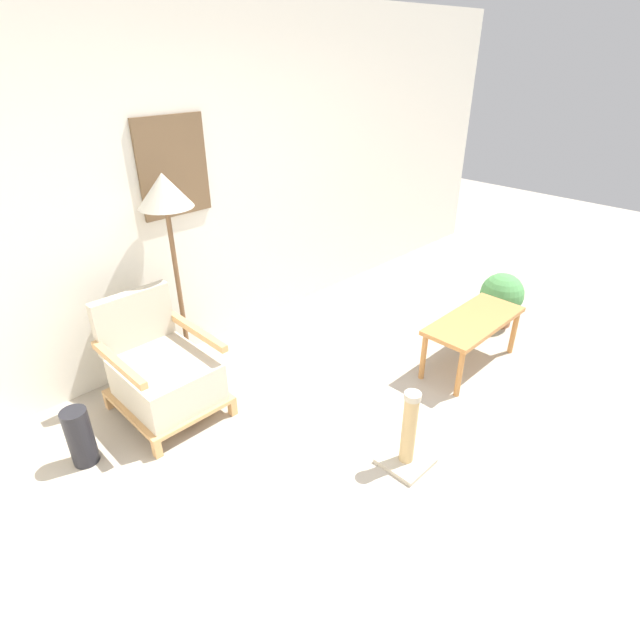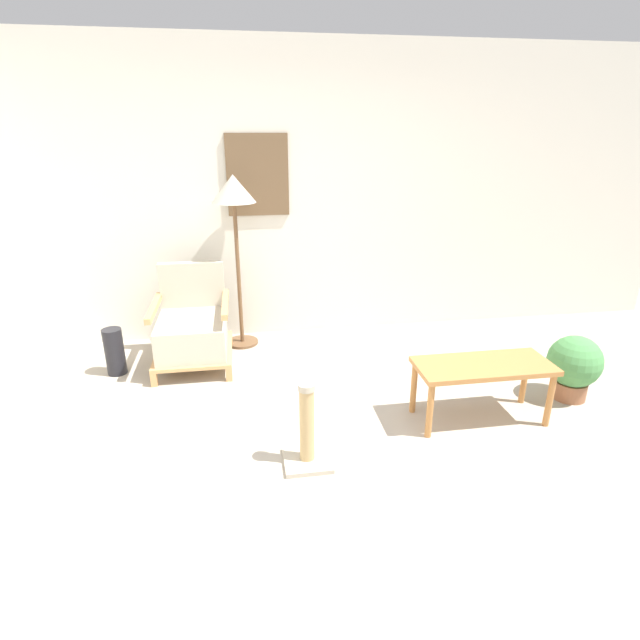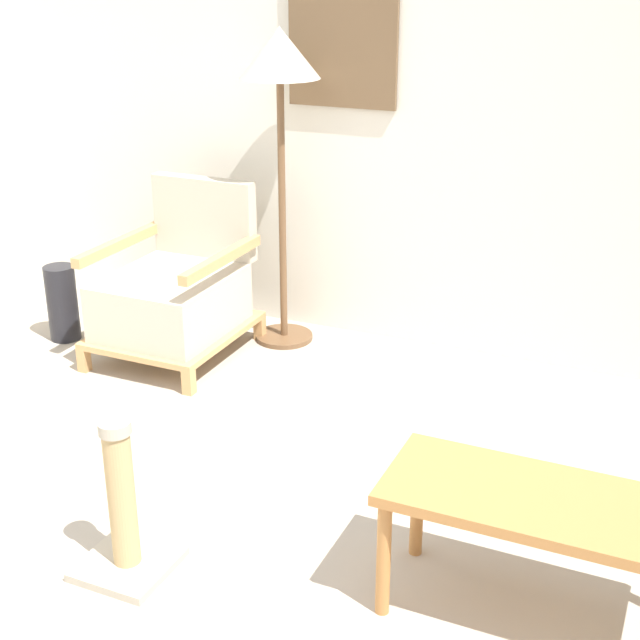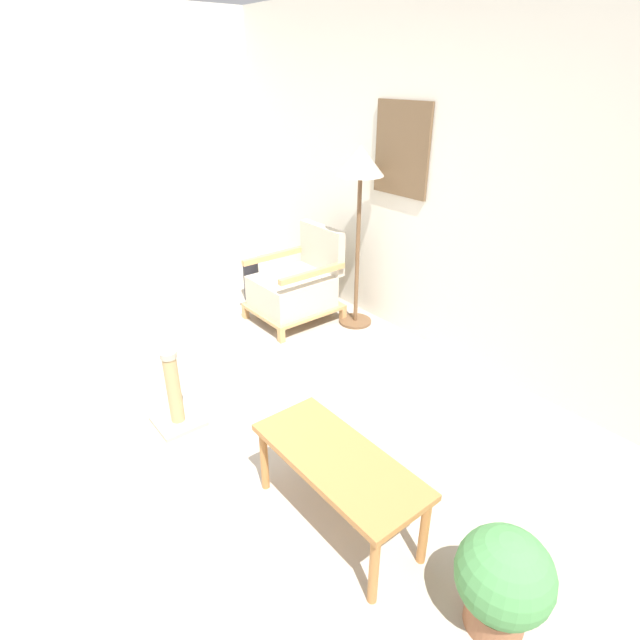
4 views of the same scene
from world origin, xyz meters
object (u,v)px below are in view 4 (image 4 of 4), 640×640
potted_plant (503,580)px  floor_lamp (360,175)px  armchair (296,287)px  scratching_post (175,400)px  vase (251,281)px  coffee_table (338,466)px

potted_plant → floor_lamp: bearing=149.7°
armchair → scratching_post: size_ratio=1.53×
armchair → scratching_post: armchair is taller
armchair → vase: size_ratio=2.09×
coffee_table → scratching_post: scratching_post is taller
floor_lamp → scratching_post: floor_lamp is taller
vase → potted_plant: (3.53, -0.98, 0.08)m
coffee_table → potted_plant: potted_plant is taller
floor_lamp → coffee_table: bearing=-44.4°
coffee_table → potted_plant: (0.83, 0.17, -0.10)m
vase → coffee_table: bearing=-23.0°
coffee_table → armchair: bearing=148.9°
floor_lamp → vase: bearing=-156.2°
armchair → vase: armchair is taller
coffee_table → potted_plant: 0.85m
armchair → vase: (-0.64, -0.09, -0.12)m
potted_plant → vase: bearing=164.5°
armchair → vase: bearing=-171.6°
vase → potted_plant: potted_plant is taller
coffee_table → vase: bearing=157.0°
scratching_post → potted_plant: bearing=12.8°
potted_plant → armchair: bearing=159.7°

